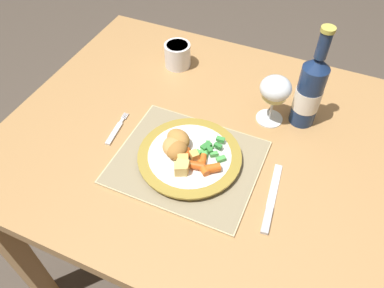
{
  "coord_description": "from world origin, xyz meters",
  "views": [
    {
      "loc": [
        0.22,
        -0.64,
        1.48
      ],
      "look_at": [
        -0.03,
        -0.08,
        0.78
      ],
      "focal_mm": 35.0,
      "sensor_mm": 36.0,
      "label": 1
    }
  ],
  "objects_px": {
    "dinner_plate": "(190,157)",
    "drinking_cup": "(178,54)",
    "fork": "(116,131)",
    "table_knife": "(271,203)",
    "dining_table": "(212,160)",
    "bottle": "(310,91)",
    "wine_glass": "(275,90)"
  },
  "relations": [
    {
      "from": "fork",
      "to": "wine_glass",
      "type": "xyz_separation_m",
      "value": [
        0.37,
        0.21,
        0.1
      ]
    },
    {
      "from": "dining_table",
      "to": "drinking_cup",
      "type": "bearing_deg",
      "value": 131.95
    },
    {
      "from": "fork",
      "to": "table_knife",
      "type": "bearing_deg",
      "value": -6.99
    },
    {
      "from": "fork",
      "to": "drinking_cup",
      "type": "distance_m",
      "value": 0.34
    },
    {
      "from": "dinner_plate",
      "to": "bottle",
      "type": "height_order",
      "value": "bottle"
    },
    {
      "from": "dining_table",
      "to": "drinking_cup",
      "type": "height_order",
      "value": "drinking_cup"
    },
    {
      "from": "dinner_plate",
      "to": "wine_glass",
      "type": "distance_m",
      "value": 0.28
    },
    {
      "from": "bottle",
      "to": "table_knife",
      "type": "bearing_deg",
      "value": -90.3
    },
    {
      "from": "table_knife",
      "to": "bottle",
      "type": "bearing_deg",
      "value": 89.7
    },
    {
      "from": "table_knife",
      "to": "wine_glass",
      "type": "distance_m",
      "value": 0.3
    },
    {
      "from": "bottle",
      "to": "wine_glass",
      "type": "bearing_deg",
      "value": -158.86
    },
    {
      "from": "dinner_plate",
      "to": "fork",
      "type": "height_order",
      "value": "dinner_plate"
    },
    {
      "from": "dinner_plate",
      "to": "drinking_cup",
      "type": "relative_size",
      "value": 3.15
    },
    {
      "from": "fork",
      "to": "table_knife",
      "type": "distance_m",
      "value": 0.45
    },
    {
      "from": "table_knife",
      "to": "fork",
      "type": "bearing_deg",
      "value": 173.01
    },
    {
      "from": "dinner_plate",
      "to": "table_knife",
      "type": "relative_size",
      "value": 1.3
    },
    {
      "from": "bottle",
      "to": "drinking_cup",
      "type": "distance_m",
      "value": 0.44
    },
    {
      "from": "dining_table",
      "to": "bottle",
      "type": "xyz_separation_m",
      "value": [
        0.2,
        0.16,
        0.21
      ]
    },
    {
      "from": "dinner_plate",
      "to": "table_knife",
      "type": "height_order",
      "value": "dinner_plate"
    },
    {
      "from": "bottle",
      "to": "dinner_plate",
      "type": "bearing_deg",
      "value": -130.78
    },
    {
      "from": "dinner_plate",
      "to": "fork",
      "type": "xyz_separation_m",
      "value": [
        -0.22,
        0.01,
        -0.01
      ]
    },
    {
      "from": "dining_table",
      "to": "fork",
      "type": "bearing_deg",
      "value": -160.36
    },
    {
      "from": "dining_table",
      "to": "dinner_plate",
      "type": "distance_m",
      "value": 0.16
    },
    {
      "from": "drinking_cup",
      "to": "wine_glass",
      "type": "bearing_deg",
      "value": -19.81
    },
    {
      "from": "table_knife",
      "to": "drinking_cup",
      "type": "xyz_separation_m",
      "value": [
        -0.42,
        0.39,
        0.04
      ]
    },
    {
      "from": "wine_glass",
      "to": "drinking_cup",
      "type": "relative_size",
      "value": 1.73
    },
    {
      "from": "dining_table",
      "to": "wine_glass",
      "type": "relative_size",
      "value": 7.87
    },
    {
      "from": "fork",
      "to": "dinner_plate",
      "type": "bearing_deg",
      "value": -3.43
    },
    {
      "from": "table_knife",
      "to": "drinking_cup",
      "type": "distance_m",
      "value": 0.57
    },
    {
      "from": "drinking_cup",
      "to": "bottle",
      "type": "bearing_deg",
      "value": -12.15
    },
    {
      "from": "drinking_cup",
      "to": "fork",
      "type": "bearing_deg",
      "value": -94.66
    },
    {
      "from": "dinner_plate",
      "to": "drinking_cup",
      "type": "bearing_deg",
      "value": 119.45
    }
  ]
}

